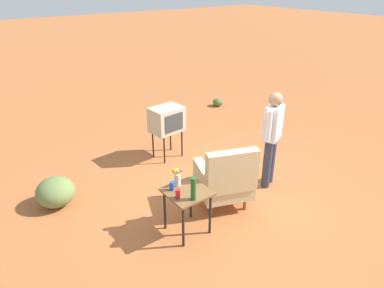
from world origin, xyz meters
name	(u,v)px	position (x,y,z in m)	size (l,w,h in m)	color
ground_plane	(232,197)	(0.00, 0.00, 0.00)	(60.00, 60.00, 0.00)	#AD6033
armchair	(226,179)	(0.26, 0.10, 0.50)	(0.99, 1.00, 1.06)	brown
side_table	(187,197)	(1.07, 0.23, 0.57)	(0.56, 0.56, 0.67)	black
tv_on_stand	(167,120)	(0.07, -1.82, 0.78)	(0.64, 0.50, 1.03)	black
person_standing	(272,134)	(-0.76, 0.05, 0.94)	(0.53, 0.35, 1.64)	#2D3347
soda_can_blue	(172,186)	(1.22, 0.09, 0.73)	(0.07, 0.07, 0.12)	blue
bottle_wine_green	(193,189)	(1.12, 0.44, 0.83)	(0.07, 0.07, 0.32)	#1E5623
soda_can_red	(178,194)	(1.26, 0.29, 0.73)	(0.07, 0.07, 0.12)	red
flower_vase	(177,176)	(1.09, 0.04, 0.81)	(0.14, 0.10, 0.27)	silver
shrub_near	(55,192)	(2.36, -1.49, 0.23)	(0.59, 0.59, 0.46)	olive
shrub_lone	(218,102)	(-2.66, -3.51, 0.11)	(0.28, 0.28, 0.22)	#516B38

